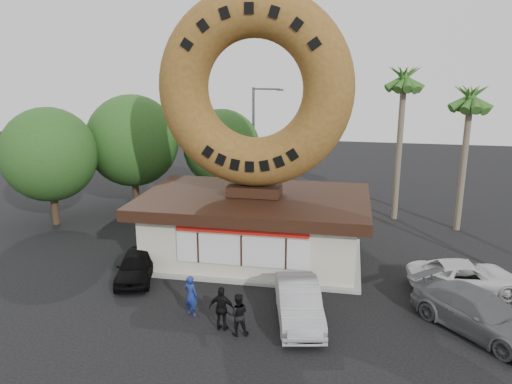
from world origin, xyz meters
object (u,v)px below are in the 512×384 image
object	(u,v)px
street_lamp	(256,140)
person_right	(222,309)
donut_shop	(254,225)
person_center	(238,314)
person_left	(191,295)
giant_donut	(254,89)
car_black	(136,266)
car_grey	(478,313)
car_white	(465,277)
car_silver	(299,303)

from	to	relation	value
street_lamp	person_right	bearing A→B (deg)	-83.32
donut_shop	person_center	xyz separation A→B (m)	(0.81, -7.36, -0.96)
street_lamp	person_left	xyz separation A→B (m)	(0.53, -16.30, -3.65)
giant_donut	car_black	bearing A→B (deg)	-143.23
car_grey	car_white	size ratio (longest dim) A/B	1.08
person_right	car_white	distance (m)	10.85
person_center	giant_donut	bearing A→B (deg)	-98.19
donut_shop	car_silver	size ratio (longest dim) A/B	2.47
car_white	person_right	bearing A→B (deg)	109.24
car_white	car_grey	bearing A→B (deg)	166.76
car_black	car_white	size ratio (longest dim) A/B	0.80
person_center	car_black	world-z (taller)	person_center
car_black	car_grey	bearing A→B (deg)	-21.57
street_lamp	car_black	distance (m)	14.44
car_black	car_silver	bearing A→B (deg)	-30.76
street_lamp	car_black	world-z (taller)	street_lamp
person_center	car_white	distance (m)	10.39
donut_shop	car_grey	world-z (taller)	donut_shop
giant_donut	street_lamp	bearing A→B (deg)	100.51
person_right	car_black	size ratio (longest dim) A/B	0.45
donut_shop	street_lamp	world-z (taller)	street_lamp
car_black	car_grey	xyz separation A→B (m)	(14.29, -1.90, 0.10)
person_center	street_lamp	bearing A→B (deg)	-95.74
car_grey	car_black	bearing A→B (deg)	129.92
person_left	person_center	size ratio (longest dim) A/B	1.03
car_silver	car_grey	size ratio (longest dim) A/B	0.87
person_center	donut_shop	bearing A→B (deg)	-98.18
person_left	car_grey	size ratio (longest dim) A/B	0.32
car_black	car_silver	xyz separation A→B (m)	(7.71, -2.32, 0.09)
donut_shop	person_right	bearing A→B (deg)	-88.75
giant_donut	street_lamp	distance (m)	10.92
donut_shop	car_white	distance (m)	10.00
giant_donut	car_white	distance (m)	12.62
street_lamp	person_left	world-z (taller)	street_lamp
giant_donut	person_left	size ratio (longest dim) A/B	5.58
person_left	car_silver	distance (m)	4.22
giant_donut	person_left	bearing A→B (deg)	-101.86
car_grey	person_right	bearing A→B (deg)	147.59
person_right	giant_donut	bearing A→B (deg)	-84.62
car_grey	street_lamp	bearing A→B (deg)	83.62
street_lamp	person_center	size ratio (longest dim) A/B	4.96
person_right	person_center	bearing A→B (deg)	166.15
person_center	car_black	bearing A→B (deg)	-48.24
person_center	person_left	bearing A→B (deg)	-41.29
giant_donut	person_right	distance (m)	10.44
car_black	car_grey	size ratio (longest dim) A/B	0.73
person_center	car_grey	bearing A→B (deg)	177.73
person_right	car_black	distance (m)	6.13
car_white	giant_donut	bearing A→B (deg)	69.21
giant_donut	car_silver	xyz separation A→B (m)	(2.88, -5.93, -7.70)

